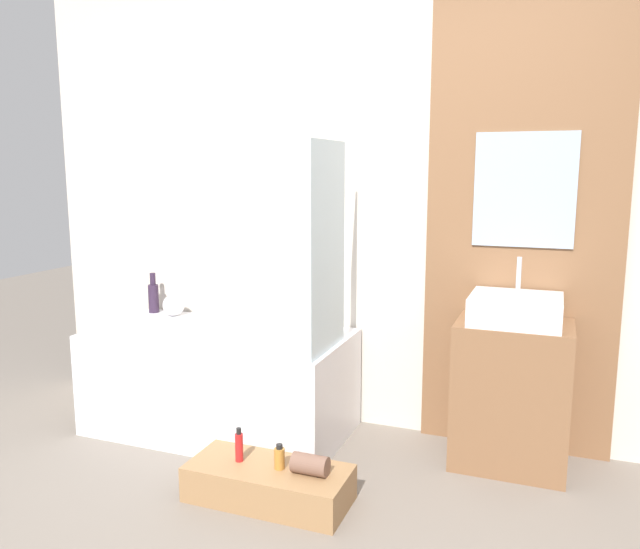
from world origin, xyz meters
TOP-DOWN VIEW (x-y plane):
  - wall_tiled_back at (0.00, 1.58)m, footprint 4.20×0.06m
  - wall_wood_accent at (0.85, 1.53)m, footprint 0.98×0.04m
  - bathtub at (-0.73, 1.16)m, footprint 1.44×0.73m
  - glass_shower_screen at (-0.03, 1.05)m, footprint 0.01×0.47m
  - wooden_step_bench at (-0.13, 0.56)m, footprint 0.73×0.32m
  - vanity_cabinet at (0.85, 1.31)m, footprint 0.55×0.40m
  - sink at (0.85, 1.31)m, footprint 0.43×0.38m
  - vase_tall_dark at (-1.36, 1.45)m, footprint 0.07×0.07m
  - vase_round_light at (-1.19, 1.41)m, footprint 0.13×0.13m
  - bottle_soap_primary at (-0.28, 0.56)m, footprint 0.04×0.04m
  - bottle_soap_secondary at (-0.08, 0.56)m, footprint 0.05×0.05m
  - towel_roll at (0.07, 0.56)m, footprint 0.16×0.09m

SIDE VIEW (x-z plane):
  - wooden_step_bench at x=-0.13m, z-range 0.00..0.16m
  - towel_roll at x=0.07m, z-range 0.16..0.25m
  - bottle_soap_secondary at x=-0.08m, z-range 0.16..0.27m
  - bottle_soap_primary at x=-0.28m, z-range 0.15..0.31m
  - bathtub at x=-0.73m, z-range 0.00..0.58m
  - vanity_cabinet at x=0.85m, z-range 0.00..0.74m
  - vase_round_light at x=-1.19m, z-range 0.57..0.71m
  - vase_tall_dark at x=-1.36m, z-range 0.55..0.80m
  - sink at x=0.85m, z-range 0.65..0.96m
  - glass_shower_screen at x=-0.03m, z-range 0.57..1.61m
  - wall_tiled_back at x=0.00m, z-range 0.00..2.60m
  - wall_wood_accent at x=0.85m, z-range 0.00..2.60m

